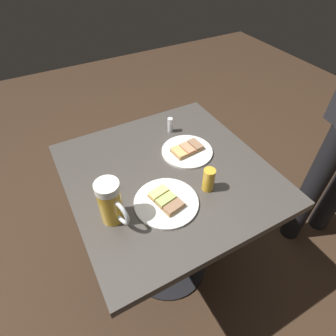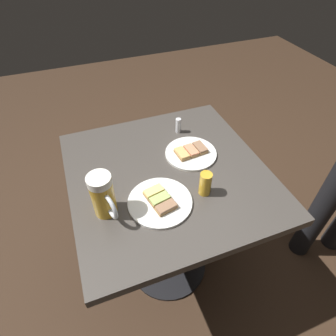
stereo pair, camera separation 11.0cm
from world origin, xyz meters
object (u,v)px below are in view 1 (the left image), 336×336
object	(u,v)px
beer_glass_small	(209,180)
beer_mug	(111,203)
plate_near	(166,202)
plate_far	(187,151)
salt_shaker	(170,125)

from	to	relation	value
beer_glass_small	beer_mug	bearing A→B (deg)	-96.17
plate_near	plate_far	xyz separation A→B (m)	(-0.21, 0.21, 0.00)
plate_near	beer_glass_small	bearing A→B (deg)	86.32
plate_near	salt_shaker	distance (m)	0.44
plate_near	beer_glass_small	xyz separation A→B (m)	(0.01, 0.17, 0.04)
plate_near	plate_far	bearing A→B (deg)	133.92
beer_glass_small	salt_shaker	bearing A→B (deg)	172.48
plate_near	salt_shaker	bearing A→B (deg)	149.26
beer_mug	plate_far	bearing A→B (deg)	113.92
beer_mug	beer_glass_small	size ratio (longest dim) A/B	1.77
plate_near	salt_shaker	size ratio (longest dim) A/B	3.27
plate_far	beer_glass_small	distance (m)	0.22
salt_shaker	plate_far	bearing A→B (deg)	-3.13
plate_far	salt_shaker	size ratio (longest dim) A/B	3.09
beer_glass_small	salt_shaker	world-z (taller)	beer_glass_small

